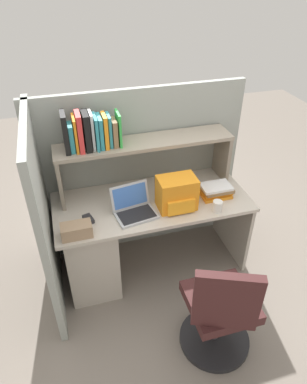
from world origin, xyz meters
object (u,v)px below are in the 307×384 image
Objects in this scene: tissue_box at (77,230)px; office_chair at (220,314)px; backpack at (177,194)px; paper_cup at (217,206)px; computer_mouse at (88,219)px; laptop at (134,208)px.

tissue_box is 0.24× the size of office_chair.
backpack reaches higher than paper_cup.
tissue_box is (-1.09, 0.02, 0.00)m from paper_cup.
paper_cup is at bearing -87.59° from office_chair.
paper_cup is (0.99, -0.16, 0.03)m from computer_mouse.
computer_mouse is at bearing 178.28° from backpack.
paper_cup is (0.63, -0.16, -0.00)m from laptop.
office_chair is (0.04, -0.81, -0.46)m from backpack.
backpack reaches higher than office_chair.
tissue_box is (-0.80, -0.12, -0.08)m from backpack.
paper_cup is 0.42× the size of tissue_box.
backpack is 0.71m from computer_mouse.
tissue_box is at bearing -162.69° from laptop.
laptop is 0.99m from office_chair.
tissue_box is at bearing -171.21° from backpack.
computer_mouse is at bearing -25.31° from office_chair.
computer_mouse is (-0.70, 0.02, -0.11)m from backpack.
laptop reaches higher than office_chair.
office_chair reaches higher than tissue_box.
backpack is 0.33m from paper_cup.
paper_cup is 1.09m from tissue_box.
backpack is at bearing -3.01° from laptop.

